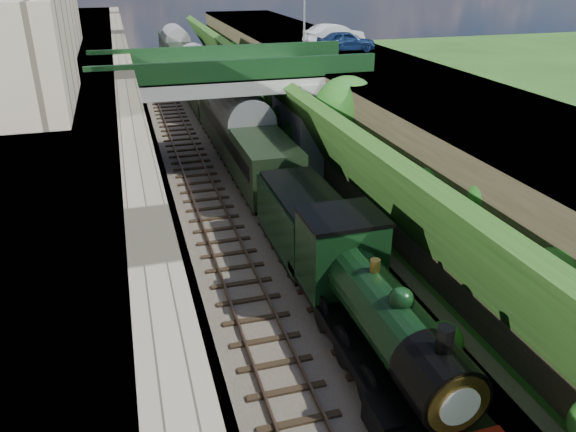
{
  "coord_description": "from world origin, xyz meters",
  "views": [
    {
      "loc": [
        -5.72,
        -9.43,
        12.15
      ],
      "look_at": [
        0.0,
        9.92,
        2.93
      ],
      "focal_mm": 35.0,
      "sensor_mm": 36.0,
      "label": 1
    }
  ],
  "objects": [
    {
      "name": "trackbed",
      "position": [
        0.0,
        20.0,
        0.1
      ],
      "size": [
        10.0,
        90.0,
        0.2
      ],
      "primitive_type": "cube",
      "color": "#473F38",
      "rests_on": "ground"
    },
    {
      "name": "retaining_wall",
      "position": [
        -5.5,
        20.0,
        3.5
      ],
      "size": [
        1.0,
        90.0,
        7.0
      ],
      "primitive_type": "cube",
      "color": "#756B56",
      "rests_on": "ground"
    },
    {
      "name": "street_plateau_left",
      "position": [
        -9.0,
        20.0,
        3.5
      ],
      "size": [
        6.0,
        90.0,
        7.0
      ],
      "primitive_type": "cube",
      "color": "#262628",
      "rests_on": "ground"
    },
    {
      "name": "street_plateau_right",
      "position": [
        9.5,
        20.0,
        3.12
      ],
      "size": [
        8.0,
        90.0,
        6.25
      ],
      "primitive_type": "cube",
      "color": "#262628",
      "rests_on": "ground"
    },
    {
      "name": "embankment_slope",
      "position": [
        5.01,
        18.23,
        2.78
      ],
      "size": [
        4.47,
        90.0,
        6.36
      ],
      "color": "#1E4714",
      "rests_on": "ground"
    },
    {
      "name": "track_left",
      "position": [
        -2.0,
        20.0,
        0.25
      ],
      "size": [
        2.5,
        90.0,
        0.2
      ],
      "color": "black",
      "rests_on": "trackbed"
    },
    {
      "name": "track_right",
      "position": [
        1.2,
        20.0,
        0.25
      ],
      "size": [
        2.5,
        90.0,
        0.2
      ],
      "color": "black",
      "rests_on": "trackbed"
    },
    {
      "name": "road_bridge",
      "position": [
        0.94,
        24.0,
        4.08
      ],
      "size": [
        16.0,
        6.4,
        7.25
      ],
      "color": "gray",
      "rests_on": "ground"
    },
    {
      "name": "building_near",
      "position": [
        -9.5,
        14.0,
        9.0
      ],
      "size": [
        4.0,
        8.0,
        4.0
      ],
      "primitive_type": "cube",
      "color": "gray",
      "rests_on": "street_plateau_left"
    },
    {
      "name": "tree",
      "position": [
        5.91,
        18.52,
        4.65
      ],
      "size": [
        3.6,
        3.8,
        6.6
      ],
      "color": "black",
      "rests_on": "ground"
    },
    {
      "name": "lamppost",
      "position": [
        7.57,
        31.21,
        9.57
      ],
      "size": [
        0.87,
        0.15,
        6.0
      ],
      "color": "gray",
      "rests_on": "street_plateau_right"
    },
    {
      "name": "car_blue",
      "position": [
        9.83,
        28.77,
        6.95
      ],
      "size": [
        4.22,
        1.97,
        1.4
      ],
      "primitive_type": "imported",
      "rotation": [
        0.0,
        0.0,
        1.49
      ],
      "color": "#11244C",
      "rests_on": "street_plateau_right"
    },
    {
      "name": "car_silver",
      "position": [
        10.13,
        31.89,
        7.03
      ],
      "size": [
        4.97,
        2.85,
        1.55
      ],
      "primitive_type": "imported",
      "rotation": [
        0.0,
        0.0,
        1.85
      ],
      "color": "silver",
      "rests_on": "street_plateau_right"
    },
    {
      "name": "locomotive",
      "position": [
        1.2,
        4.25,
        1.89
      ],
      "size": [
        3.1,
        10.22,
        3.83
      ],
      "color": "black",
      "rests_on": "trackbed"
    },
    {
      "name": "tender",
      "position": [
        1.2,
        11.61,
        1.62
      ],
      "size": [
        2.7,
        6.0,
        3.05
      ],
      "color": "black",
      "rests_on": "trackbed"
    },
    {
      "name": "coach_front",
      "position": [
        1.2,
        24.21,
        2.05
      ],
      "size": [
        2.9,
        18.0,
        3.7
      ],
      "color": "black",
      "rests_on": "trackbed"
    },
    {
      "name": "coach_middle",
      "position": [
        1.2,
        43.01,
        2.05
      ],
      "size": [
        2.9,
        18.0,
        3.7
      ],
      "color": "black",
      "rests_on": "trackbed"
    },
    {
      "name": "coach_rear",
      "position": [
        1.2,
        61.81,
        2.05
      ],
      "size": [
        2.9,
        18.0,
        3.7
      ],
      "color": "black",
      "rests_on": "trackbed"
    }
  ]
}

